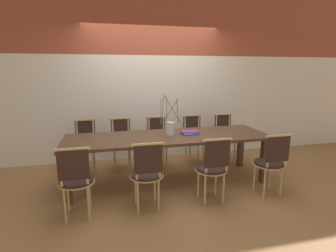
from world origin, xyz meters
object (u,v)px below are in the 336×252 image
dining_table (168,141)px  vase_centerpiece (170,128)px  chair_far_center (158,139)px  chair_near_center (213,166)px  book_stack (189,133)px

dining_table → vase_centerpiece: (0.05, 0.05, 0.19)m
dining_table → chair_far_center: 0.77m
chair_near_center → book_stack: chair_near_center is taller
vase_centerpiece → book_stack: (0.30, -0.02, -0.09)m
chair_near_center → book_stack: bearing=94.6°
chair_far_center → book_stack: 0.85m
chair_near_center → vase_centerpiece: bearing=114.4°
dining_table → book_stack: size_ratio=11.90×
dining_table → chair_far_center: size_ratio=3.42×
dining_table → vase_centerpiece: bearing=49.7°
chair_near_center → chair_far_center: bearing=105.8°
vase_centerpiece → book_stack: vase_centerpiece is taller
chair_near_center → chair_far_center: size_ratio=1.00×
vase_centerpiece → dining_table: bearing=-130.3°
chair_near_center → chair_far_center: (-0.43, 1.51, 0.00)m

